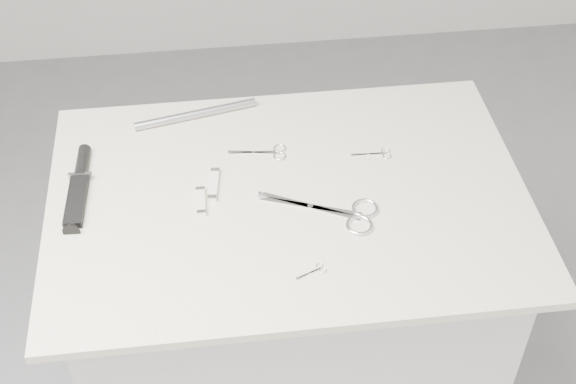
{
  "coord_description": "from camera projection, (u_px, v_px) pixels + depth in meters",
  "views": [
    {
      "loc": [
        -0.15,
        -1.21,
        2.07
      ],
      "look_at": [
        -0.0,
        0.01,
        0.92
      ],
      "focal_mm": 50.0,
      "sensor_mm": 36.0,
      "label": 1
    }
  ],
  "objects": [
    {
      "name": "pocket_knife_b",
      "position": [
        201.0,
        202.0,
        1.65
      ],
      "size": [
        0.02,
        0.08,
        0.01
      ],
      "rotation": [
        0.0,
        0.0,
        1.56
      ],
      "color": "beige",
      "rests_on": "display_board"
    },
    {
      "name": "plinth",
      "position": [
        288.0,
        332.0,
        1.99
      ],
      "size": [
        0.9,
        0.6,
        0.9
      ],
      "primitive_type": "cube",
      "color": "beige",
      "rests_on": "ground"
    },
    {
      "name": "pocket_knife_a",
      "position": [
        214.0,
        184.0,
        1.69
      ],
      "size": [
        0.03,
        0.1,
        0.01
      ],
      "rotation": [
        0.0,
        0.0,
        1.44
      ],
      "color": "beige",
      "rests_on": "display_board"
    },
    {
      "name": "embroidery_scissors_a",
      "position": [
        269.0,
        152.0,
        1.77
      ],
      "size": [
        0.13,
        0.06,
        0.0
      ],
      "rotation": [
        0.0,
        0.0,
        -0.12
      ],
      "color": "white",
      "rests_on": "display_board"
    },
    {
      "name": "sheathed_knife",
      "position": [
        79.0,
        183.0,
        1.68
      ],
      "size": [
        0.05,
        0.24,
        0.03
      ],
      "rotation": [
        0.0,
        0.0,
        1.53
      ],
      "color": "black",
      "rests_on": "display_board"
    },
    {
      "name": "embroidery_scissors_b",
      "position": [
        377.0,
        154.0,
        1.76
      ],
      "size": [
        0.09,
        0.04,
        0.0
      ],
      "rotation": [
        0.0,
        0.0,
        -0.04
      ],
      "color": "white",
      "rests_on": "display_board"
    },
    {
      "name": "metal_rail",
      "position": [
        196.0,
        114.0,
        1.85
      ],
      "size": [
        0.28,
        0.08,
        0.02
      ],
      "primitive_type": "cylinder",
      "rotation": [
        0.0,
        1.57,
        0.22
      ],
      "color": "#94969C",
      "rests_on": "display_board"
    },
    {
      "name": "display_board",
      "position": [
        289.0,
        198.0,
        1.68
      ],
      "size": [
        1.0,
        0.7,
        0.02
      ],
      "primitive_type": "cube",
      "color": "beige",
      "rests_on": "plinth"
    },
    {
      "name": "tiny_scissors",
      "position": [
        315.0,
        271.0,
        1.52
      ],
      "size": [
        0.06,
        0.04,
        0.0
      ],
      "rotation": [
        0.0,
        0.0,
        0.41
      ],
      "color": "white",
      "rests_on": "display_board"
    },
    {
      "name": "large_shears",
      "position": [
        343.0,
        213.0,
        1.63
      ],
      "size": [
        0.24,
        0.15,
        0.01
      ],
      "rotation": [
        0.0,
        0.0,
        -0.42
      ],
      "color": "white",
      "rests_on": "display_board"
    }
  ]
}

